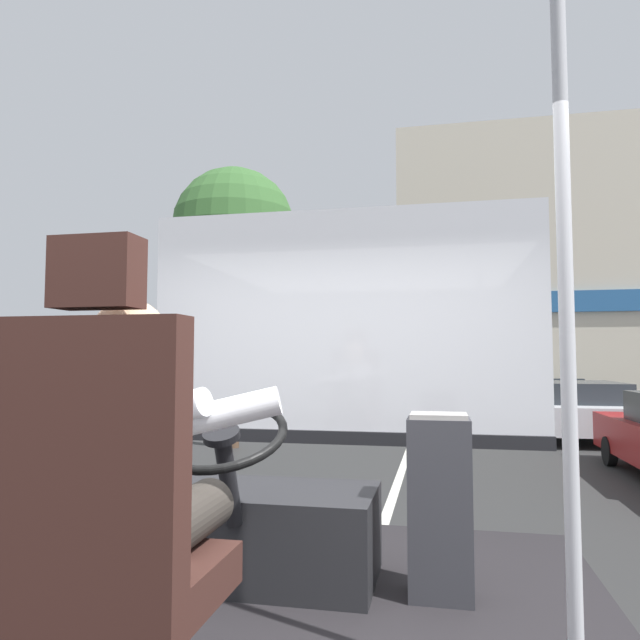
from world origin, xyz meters
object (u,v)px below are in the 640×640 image
at_px(steering_console, 254,529).
at_px(driver_seat, 113,531).
at_px(fare_box, 440,505).
at_px(parked_car_charcoal, 547,397).
at_px(parked_car_white, 580,409).
at_px(handrail_pole, 566,305).
at_px(bus_driver, 138,464).

bearing_deg(steering_console, driver_seat, -90.00).
distance_m(fare_box, parked_car_charcoal, 16.32).
bearing_deg(parked_car_white, handrail_pole, -102.50).
distance_m(bus_driver, parked_car_charcoal, 17.50).
xyz_separation_m(steering_console, parked_car_white, (3.87, 11.25, -0.33)).
bearing_deg(bus_driver, steering_console, 90.00).
bearing_deg(handrail_pole, fare_box, 116.66).
xyz_separation_m(bus_driver, steering_console, (0.00, 1.06, -0.48)).
xyz_separation_m(steering_console, handrail_pole, (1.20, -0.78, 0.93)).
height_order(driver_seat, bus_driver, driver_seat).
bearing_deg(parked_car_white, fare_box, -105.07).
height_order(bus_driver, parked_car_white, bus_driver).
distance_m(driver_seat, parked_car_white, 13.03).
xyz_separation_m(driver_seat, handrail_pole, (1.20, 0.40, 0.60)).
distance_m(driver_seat, steering_console, 1.22).
distance_m(steering_console, handrail_pole, 1.71).
bearing_deg(bus_driver, parked_car_charcoal, 76.85).
height_order(steering_console, parked_car_charcoal, steering_console).
relative_size(steering_console, parked_car_charcoal, 0.26).
distance_m(driver_seat, parked_car_charcoal, 17.61).
bearing_deg(steering_console, parked_car_white, 71.02).
xyz_separation_m(handrail_pole, parked_car_charcoal, (2.78, 16.75, -1.27)).
bearing_deg(handrail_pole, steering_console, 147.00).
bearing_deg(handrail_pole, parked_car_white, 77.50).
height_order(steering_console, handrail_pole, handrail_pole).
xyz_separation_m(handrail_pole, fare_box, (-0.37, 0.74, -0.77)).
distance_m(handrail_pole, parked_car_charcoal, 17.02).
xyz_separation_m(bus_driver, handrail_pole, (1.20, 0.28, 0.45)).
distance_m(fare_box, parked_car_white, 11.70).
bearing_deg(driver_seat, steering_console, 90.00).
xyz_separation_m(handrail_pole, parked_car_white, (2.67, 12.03, -1.25)).
bearing_deg(fare_box, parked_car_white, 74.93).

